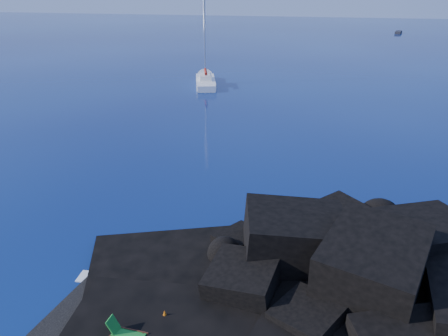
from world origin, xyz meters
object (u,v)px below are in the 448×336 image
object	(u,v)px
sailboat	(206,85)
marker_cone	(165,315)
deck_chair	(128,331)
distant_boat_a	(398,33)
sunbather	(106,330)

from	to	relation	value
sailboat	marker_cone	distance (m)	48.25
marker_cone	deck_chair	bearing A→B (deg)	-124.78
marker_cone	distant_boat_a	bearing A→B (deg)	79.14
marker_cone	sunbather	bearing A→B (deg)	-148.56
deck_chair	sunbather	size ratio (longest dim) A/B	0.88
deck_chair	marker_cone	size ratio (longest dim) A/B	2.90
deck_chair	sunbather	distance (m)	1.13
sailboat	deck_chair	world-z (taller)	sailboat
distant_boat_a	sailboat	bearing A→B (deg)	-100.84
sunbather	distant_boat_a	distance (m)	134.99
sailboat	marker_cone	bearing A→B (deg)	-93.67
deck_chair	marker_cone	xyz separation A→B (m)	(0.97, 1.40, -0.25)
deck_chair	sunbather	xyz separation A→B (m)	(-1.07, 0.15, -0.34)
distant_boat_a	marker_cone	bearing A→B (deg)	-88.26
sailboat	marker_cone	size ratio (longest dim) A/B	26.21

